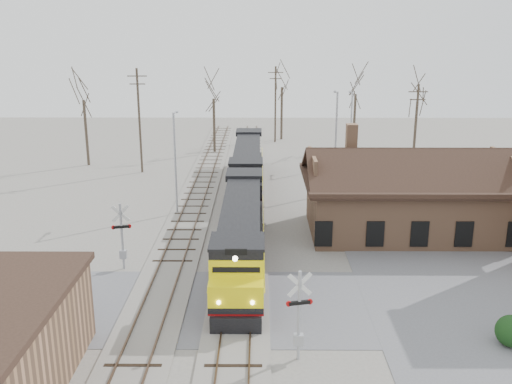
% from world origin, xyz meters
% --- Properties ---
extents(ground, '(140.00, 140.00, 0.00)m').
position_xyz_m(ground, '(0.00, 0.00, 0.00)').
color(ground, gray).
rests_on(ground, ground).
extents(road, '(60.00, 9.00, 0.03)m').
position_xyz_m(road, '(0.00, 0.00, 0.01)').
color(road, slate).
rests_on(road, ground).
extents(track_main, '(3.40, 90.00, 0.24)m').
position_xyz_m(track_main, '(0.00, 15.00, 0.07)').
color(track_main, gray).
rests_on(track_main, ground).
extents(track_siding, '(3.40, 90.00, 0.24)m').
position_xyz_m(track_siding, '(-4.50, 15.00, 0.07)').
color(track_siding, gray).
rests_on(track_siding, ground).
extents(depot, '(15.20, 9.31, 7.90)m').
position_xyz_m(depot, '(11.99, 12.00, 2.41)').
color(depot, '#A07152').
rests_on(depot, ground).
extents(locomotive_lead, '(2.78, 18.63, 4.13)m').
position_xyz_m(locomotive_lead, '(0.00, 5.59, 2.17)').
color(locomotive_lead, black).
rests_on(locomotive_lead, ground).
extents(locomotive_trailing, '(2.78, 18.63, 3.91)m').
position_xyz_m(locomotive_trailing, '(0.00, 24.49, 2.17)').
color(locomotive_trailing, black).
rests_on(locomotive_trailing, ground).
extents(crossbuck_near, '(1.23, 0.36, 4.37)m').
position_xyz_m(crossbuck_near, '(2.96, -5.22, 2.03)').
color(crossbuck_near, '#A5A8AD').
rests_on(crossbuck_near, ground).
extents(crossbuck_far, '(1.21, 0.38, 4.32)m').
position_xyz_m(crossbuck_far, '(-7.43, 5.03, 2.01)').
color(crossbuck_far, '#A5A8AD').
rests_on(crossbuck_far, ground).
extents(hedge_a, '(1.54, 1.54, 1.54)m').
position_xyz_m(hedge_a, '(13.20, -4.02, 0.77)').
color(hedge_a, black).
rests_on(hedge_a, ground).
extents(streetlight_a, '(0.25, 2.04, 8.34)m').
position_xyz_m(streetlight_a, '(-5.63, 16.50, 4.70)').
color(streetlight_a, '#A5A8AD').
rests_on(streetlight_a, ground).
extents(streetlight_b, '(0.25, 2.04, 9.34)m').
position_xyz_m(streetlight_b, '(8.07, 22.72, 5.21)').
color(streetlight_b, '#A5A8AD').
rests_on(streetlight_b, ground).
extents(streetlight_c, '(0.25, 2.04, 8.16)m').
position_xyz_m(streetlight_c, '(11.21, 34.05, 4.61)').
color(streetlight_c, '#A5A8AD').
rests_on(streetlight_c, ground).
extents(utility_pole_a, '(2.00, 0.24, 10.88)m').
position_xyz_m(utility_pole_a, '(-11.35, 30.55, 5.68)').
color(utility_pole_a, '#382D23').
rests_on(utility_pole_a, ground).
extents(utility_pole_b, '(2.00, 0.24, 10.05)m').
position_xyz_m(utility_pole_b, '(3.25, 47.69, 5.25)').
color(utility_pole_b, '#382D23').
rests_on(utility_pole_b, ground).
extents(utility_pole_c, '(2.00, 0.24, 9.30)m').
position_xyz_m(utility_pole_c, '(17.42, 30.66, 4.87)').
color(utility_pole_c, '#382D23').
rests_on(utility_pole_c, ground).
extents(tree_a, '(4.84, 4.84, 11.85)m').
position_xyz_m(tree_a, '(-18.03, 33.86, 8.44)').
color(tree_a, '#382D23').
rests_on(tree_a, ground).
extents(tree_b, '(4.42, 4.42, 10.84)m').
position_xyz_m(tree_b, '(-4.39, 40.67, 7.72)').
color(tree_b, '#382D23').
rests_on(tree_b, ground).
extents(tree_c, '(4.76, 4.76, 11.67)m').
position_xyz_m(tree_c, '(4.18, 49.80, 8.31)').
color(tree_c, '#382D23').
rests_on(tree_c, ground).
extents(tree_d, '(4.62, 4.62, 11.32)m').
position_xyz_m(tree_d, '(13.09, 43.09, 8.06)').
color(tree_d, '#382D23').
rests_on(tree_d, ground).
extents(tree_e, '(4.49, 4.49, 11.01)m').
position_xyz_m(tree_e, '(19.14, 36.93, 7.84)').
color(tree_e, '#382D23').
rests_on(tree_e, ground).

